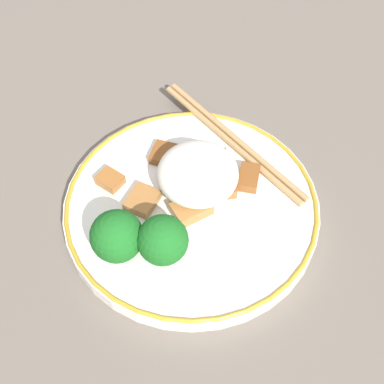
# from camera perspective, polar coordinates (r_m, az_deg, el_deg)

# --- Properties ---
(ground_plane) EXTENTS (3.00, 3.00, 0.00)m
(ground_plane) POSITION_cam_1_polar(r_m,az_deg,el_deg) (0.57, 0.00, -2.22)
(ground_plane) COLOR #665B51
(plate) EXTENTS (0.27, 0.27, 0.02)m
(plate) POSITION_cam_1_polar(r_m,az_deg,el_deg) (0.56, 0.00, -1.61)
(plate) COLOR white
(plate) RESTS_ON ground_plane
(rice_mound) EXTENTS (0.08, 0.08, 0.05)m
(rice_mound) POSITION_cam_1_polar(r_m,az_deg,el_deg) (0.55, 0.67, 1.97)
(rice_mound) COLOR white
(rice_mound) RESTS_ON plate
(broccoli_back_left) EXTENTS (0.05, 0.05, 0.06)m
(broccoli_back_left) POSITION_cam_1_polar(r_m,az_deg,el_deg) (0.50, -7.95, -4.73)
(broccoli_back_left) COLOR #72AD4C
(broccoli_back_left) RESTS_ON plate
(broccoli_back_center) EXTENTS (0.05, 0.05, 0.06)m
(broccoli_back_center) POSITION_cam_1_polar(r_m,az_deg,el_deg) (0.49, -3.06, -5.19)
(broccoli_back_center) COLOR #72AD4C
(broccoli_back_center) RESTS_ON plate
(meat_near_front) EXTENTS (0.03, 0.03, 0.01)m
(meat_near_front) POSITION_cam_1_polar(r_m,az_deg,el_deg) (0.56, 3.23, 0.61)
(meat_near_front) COLOR brown
(meat_near_front) RESTS_ON plate
(meat_near_left) EXTENTS (0.04, 0.05, 0.01)m
(meat_near_left) POSITION_cam_1_polar(r_m,az_deg,el_deg) (0.55, 0.19, -1.80)
(meat_near_left) COLOR #9E6633
(meat_near_left) RESTS_ON plate
(meat_near_right) EXTENTS (0.04, 0.04, 0.01)m
(meat_near_right) POSITION_cam_1_polar(r_m,az_deg,el_deg) (0.59, -2.85, 4.05)
(meat_near_right) COLOR brown
(meat_near_right) RESTS_ON plate
(meat_near_back) EXTENTS (0.04, 0.04, 0.01)m
(meat_near_back) POSITION_cam_1_polar(r_m,az_deg,el_deg) (0.56, -5.22, -0.62)
(meat_near_back) COLOR #9E6633
(meat_near_back) RESTS_ON plate
(meat_on_rice_edge) EXTENTS (0.03, 0.03, 0.01)m
(meat_on_rice_edge) POSITION_cam_1_polar(r_m,az_deg,el_deg) (0.58, -8.68, 1.28)
(meat_on_rice_edge) COLOR #995B28
(meat_on_rice_edge) RESTS_ON plate
(meat_mid_left) EXTENTS (0.04, 0.03, 0.01)m
(meat_mid_left) POSITION_cam_1_polar(r_m,az_deg,el_deg) (0.57, 6.13, 1.56)
(meat_mid_left) COLOR brown
(meat_mid_left) RESTS_ON plate
(meat_mid_right) EXTENTS (0.03, 0.04, 0.01)m
(meat_mid_right) POSITION_cam_1_polar(r_m,az_deg,el_deg) (0.59, 2.17, 3.25)
(meat_mid_right) COLOR brown
(meat_mid_right) RESTS_ON plate
(chopsticks) EXTENTS (0.18, 0.15, 0.01)m
(chopsticks) POSITION_cam_1_polar(r_m,az_deg,el_deg) (0.61, 4.38, 5.56)
(chopsticks) COLOR #AD8451
(chopsticks) RESTS_ON plate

